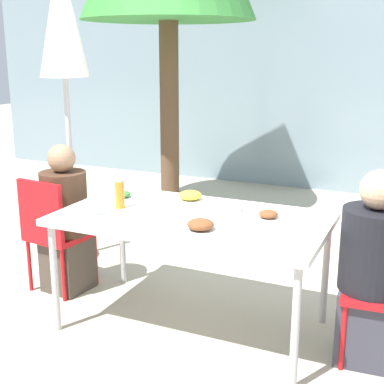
% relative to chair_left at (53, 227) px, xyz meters
% --- Properties ---
extents(ground_plane, '(24.00, 24.00, 0.00)m').
position_rel_chair_left_xyz_m(ground_plane, '(1.13, -0.06, -0.50)').
color(ground_plane, '#B2A893').
extents(building_facade, '(10.00, 0.20, 3.00)m').
position_rel_chair_left_xyz_m(building_facade, '(1.13, 3.93, 1.00)').
color(building_facade, gray).
rests_on(building_facade, ground).
extents(dining_table, '(1.64, 0.92, 0.75)m').
position_rel_chair_left_xyz_m(dining_table, '(1.13, -0.06, 0.20)').
color(dining_table, white).
rests_on(dining_table, ground).
extents(chair_left, '(0.45, 0.45, 0.86)m').
position_rel_chair_left_xyz_m(chair_left, '(0.00, 0.00, 0.00)').
color(chair_left, red).
rests_on(chair_left, ground).
extents(person_left, '(0.33, 0.33, 1.09)m').
position_rel_chair_left_xyz_m(person_left, '(0.06, 0.07, 0.02)').
color(person_left, '#473D33').
rests_on(person_left, ground).
extents(chair_right, '(0.43, 0.43, 0.86)m').
position_rel_chair_left_xyz_m(chair_right, '(2.25, 0.10, 0.00)').
color(chair_right, red).
rests_on(chair_right, ground).
extents(person_right, '(0.37, 0.37, 1.12)m').
position_rel_chair_left_xyz_m(person_right, '(2.20, 0.01, 0.02)').
color(person_right, '#383842').
rests_on(person_right, ground).
extents(closed_umbrella, '(0.39, 0.39, 2.47)m').
position_rel_chair_left_xyz_m(closed_umbrella, '(-0.30, 0.64, 1.40)').
color(closed_umbrella, '#333333').
rests_on(closed_umbrella, ground).
extents(plate_0, '(0.28, 0.28, 0.08)m').
position_rel_chair_left_xyz_m(plate_0, '(0.99, 0.23, 0.28)').
color(plate_0, white).
rests_on(plate_0, dining_table).
extents(plate_1, '(0.21, 0.21, 0.06)m').
position_rel_chair_left_xyz_m(plate_1, '(1.58, 0.05, 0.27)').
color(plate_1, white).
rests_on(plate_1, dining_table).
extents(plate_2, '(0.20, 0.20, 0.06)m').
position_rel_chair_left_xyz_m(plate_2, '(0.55, 0.09, 0.27)').
color(plate_2, white).
rests_on(plate_2, dining_table).
extents(plate_3, '(0.28, 0.28, 0.07)m').
position_rel_chair_left_xyz_m(plate_3, '(1.30, -0.32, 0.28)').
color(plate_3, white).
rests_on(plate_3, dining_table).
extents(bottle, '(0.06, 0.06, 0.19)m').
position_rel_chair_left_xyz_m(bottle, '(0.64, -0.10, 0.34)').
color(bottle, '#B7751E').
rests_on(bottle, dining_table).
extents(drinking_cup, '(0.07, 0.07, 0.10)m').
position_rel_chair_left_xyz_m(drinking_cup, '(0.58, -0.31, 0.30)').
color(drinking_cup, silver).
rests_on(drinking_cup, dining_table).
extents(salad_bowl, '(0.17, 0.17, 0.05)m').
position_rel_chair_left_xyz_m(salad_bowl, '(1.30, 0.14, 0.27)').
color(salad_bowl, white).
rests_on(salad_bowl, dining_table).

